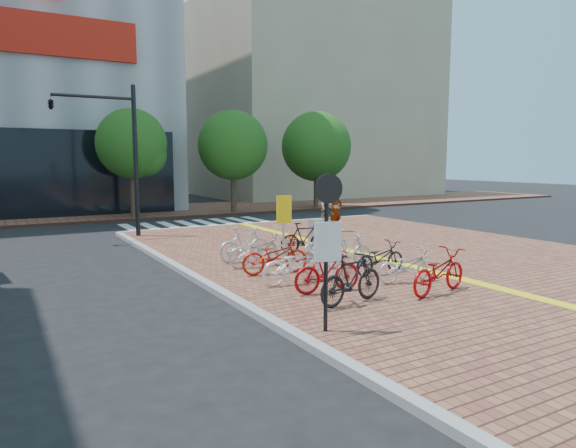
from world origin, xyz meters
TOP-DOWN VIEW (x-y plane):
  - ground at (0.00, 0.00)m, footprint 120.00×120.00m
  - tactile_strip at (2.00, -5.00)m, footprint 0.40×34.00m
  - kerb_west at (-4.00, -5.00)m, footprint 0.25×34.00m
  - kerb_north at (3.00, 12.00)m, footprint 14.00×0.25m
  - far_sidewalk at (0.00, 21.00)m, footprint 70.00×8.00m
  - building_beige at (18.00, 32.00)m, footprint 20.00×18.00m
  - crosswalk at (0.50, 14.00)m, footprint 7.50×4.00m
  - street_trees at (5.04, 17.45)m, footprint 16.20×4.60m
  - bike_0 at (-1.98, -2.36)m, footprint 1.94×0.84m
  - bike_1 at (-1.89, -1.30)m, footprint 1.80×0.64m
  - bike_2 at (-2.09, -0.18)m, footprint 1.96×0.78m
  - bike_3 at (-2.00, 1.13)m, footprint 2.00×0.92m
  - bike_4 at (-1.98, 2.19)m, footprint 1.94×0.77m
  - bike_5 at (-1.96, 3.19)m, footprint 1.87×0.72m
  - bike_6 at (0.35, -2.68)m, footprint 2.11×1.08m
  - bike_7 at (0.48, -1.49)m, footprint 1.78×0.93m
  - bike_8 at (0.50, -0.37)m, footprint 1.78×0.74m
  - bike_9 at (0.30, 0.84)m, footprint 1.70×0.54m
  - bike_10 at (0.34, 2.08)m, footprint 1.96×0.95m
  - bike_11 at (0.37, 3.39)m, footprint 1.83×0.75m
  - pedestrian_a at (4.43, 7.35)m, footprint 0.76×0.57m
  - pedestrian_b at (5.25, 9.21)m, footprint 0.90×0.77m
  - utility_box at (0.98, 3.55)m, footprint 0.58×0.47m
  - yellow_sign at (-0.73, 2.86)m, footprint 0.56×0.16m
  - notice_sign at (-3.50, -3.63)m, footprint 0.54×0.17m
  - traffic_light_pole at (-4.93, 10.44)m, footprint 3.33×1.28m

SIDE VIEW (x-z plane):
  - ground at x=0.00m, z-range 0.00..0.00m
  - crosswalk at x=0.50m, z-range 0.00..0.01m
  - far_sidewalk at x=0.00m, z-range 0.00..0.15m
  - kerb_west at x=-4.00m, z-range 0.00..0.15m
  - kerb_north at x=3.00m, z-range 0.00..0.15m
  - tactile_strip at x=2.00m, z-range 0.15..0.16m
  - bike_7 at x=0.48m, z-range 0.15..1.04m
  - bike_8 at x=0.50m, z-range 0.15..1.07m
  - bike_10 at x=0.34m, z-range 0.15..1.14m
  - bike_4 at x=-1.98m, z-range 0.15..1.15m
  - bike_3 at x=-2.00m, z-range 0.15..1.16m
  - bike_9 at x=0.30m, z-range 0.15..1.16m
  - bike_2 at x=-2.09m, z-range 0.15..1.16m
  - bike_6 at x=0.35m, z-range 0.15..1.21m
  - bike_1 at x=-1.89m, z-range 0.15..1.21m
  - bike_11 at x=0.37m, z-range 0.15..1.21m
  - bike_5 at x=-1.96m, z-range 0.15..1.24m
  - utility_box at x=0.98m, z-range 0.15..1.28m
  - bike_0 at x=-1.98m, z-range 0.15..1.28m
  - pedestrian_b at x=5.25m, z-range 0.15..1.76m
  - pedestrian_a at x=4.43m, z-range 0.15..2.03m
  - yellow_sign at x=-0.73m, z-range 0.54..2.59m
  - notice_sign at x=-3.50m, z-range 0.53..3.44m
  - street_trees at x=5.04m, z-range 0.92..7.27m
  - traffic_light_pole at x=-4.93m, z-range 1.33..7.52m
  - building_beige at x=18.00m, z-range 0.00..18.00m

